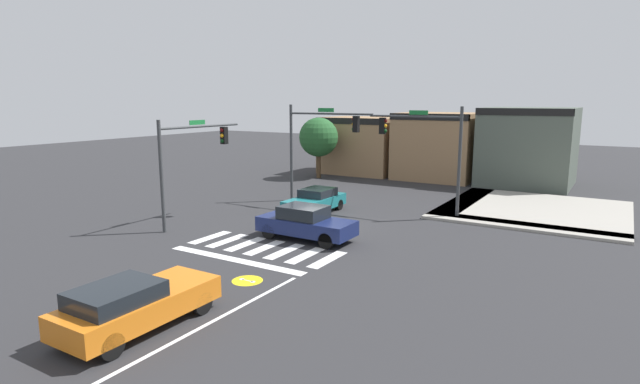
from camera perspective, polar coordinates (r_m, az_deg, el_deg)
ground_plane at (r=26.16m, az=-0.27°, el=-3.89°), size 120.00×120.00×0.00m
crosswalk_near at (r=22.59m, az=-6.29°, el=-6.26°), size 7.02×2.49×0.01m
lane_markings at (r=16.77m, az=-19.36°, el=-12.86°), size 6.80×20.25×0.01m
bike_detector_marking at (r=18.72m, az=-8.22°, el=-9.88°), size 1.13×1.13×0.01m
curb_corner_northeast at (r=32.03m, az=22.06°, el=-1.86°), size 10.00×10.60×0.15m
storefront_row at (r=42.59m, az=14.60°, el=5.08°), size 20.14×6.96×5.86m
traffic_signal_northwest at (r=31.17m, az=-0.20°, el=6.32°), size 5.79×0.32×6.15m
traffic_signal_northeast at (r=28.86m, az=11.80°, el=5.63°), size 5.46×0.32×6.10m
traffic_signal_southwest at (r=26.92m, az=-14.25°, el=4.52°), size 0.32×5.76×5.51m
car_orange at (r=15.51m, az=-20.20°, el=-11.78°), size 1.91×4.71×1.48m
car_navy at (r=23.57m, az=-1.64°, el=-3.49°), size 4.60×1.85×1.59m
car_teal at (r=29.09m, az=-0.54°, el=-0.99°), size 1.82×4.30×1.39m
roadside_tree at (r=41.84m, az=-0.16°, el=6.19°), size 3.23×3.23×5.01m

